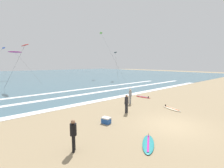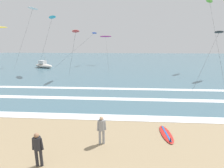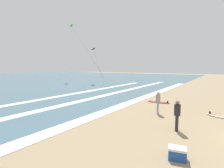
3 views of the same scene
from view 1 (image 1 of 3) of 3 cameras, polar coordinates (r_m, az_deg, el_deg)
ground_plane at (r=12.08m, az=21.08°, el=-13.68°), size 160.00×160.00×0.00m
ocean_surface at (r=59.93m, az=-31.58°, el=2.28°), size 140.00×90.00×0.01m
wave_foam_shoreline at (r=18.58m, az=-3.62°, el=-5.75°), size 49.86×1.04×0.01m
wave_foam_mid_break at (r=20.95m, az=-16.40°, el=-4.53°), size 57.58×0.89×0.01m
wave_foam_outer_break at (r=24.51m, az=-20.03°, el=-2.97°), size 47.84×0.87×0.01m
surfer_background_far at (r=8.15m, az=-13.77°, el=-16.63°), size 0.38×0.46×1.60m
surfer_right_near at (r=13.66m, az=5.25°, el=-6.54°), size 0.51×0.32×1.60m
surfer_foreground_main at (r=16.73m, az=6.58°, el=-3.97°), size 0.51×0.32×1.60m
surfboard_left_pile at (r=20.45m, az=11.08°, el=-4.56°), size 0.70×2.13×0.25m
surfboard_foreground_flat at (r=16.01m, az=20.74°, el=-8.28°), size 1.17×2.18×0.25m
surfboard_right_spare at (r=9.11m, az=12.92°, el=-20.26°), size 2.07×1.69×0.25m
kite_magenta_high_left at (r=48.34m, az=-31.52°, el=9.76°), size 3.64×14.33×7.39m
kite_lime_mid_center at (r=48.16m, az=-3.93°, el=17.74°), size 3.49×13.62×13.19m
kite_blue_far_left at (r=46.49m, az=-34.51°, el=10.63°), size 9.12×7.21×8.14m
kite_red_far_right at (r=28.58m, az=-28.91°, el=12.10°), size 3.17×5.68×7.27m
kite_black_distant_low at (r=40.26m, az=1.26°, el=11.27°), size 7.39×8.80×7.20m
cooler_box at (r=11.58m, az=-2.11°, el=-12.94°), size 0.58×0.70×0.44m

